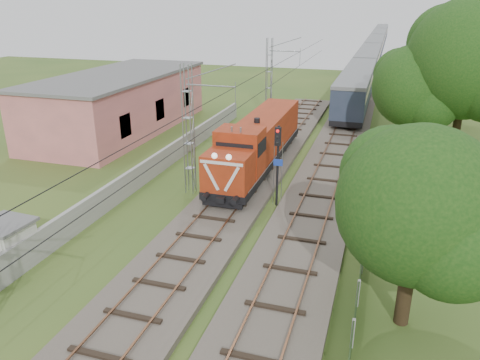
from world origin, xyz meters
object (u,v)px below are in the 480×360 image
(coach_rake, at_px, (375,47))
(relay_hut, at_px, (8,244))
(locomotive, at_px, (258,142))
(signal_post, at_px, (278,152))

(coach_rake, xyz_separation_m, relay_hut, (-12.40, -85.48, -1.46))
(locomotive, relative_size, signal_post, 3.25)
(signal_post, distance_m, relay_hut, 14.52)
(locomotive, distance_m, coach_rake, 69.79)
(locomotive, xyz_separation_m, signal_post, (2.68, -5.65, 1.23))
(locomotive, distance_m, signal_post, 6.37)
(locomotive, xyz_separation_m, coach_rake, (5.00, 69.61, 0.47))
(coach_rake, relative_size, relay_hut, 51.55)
(locomotive, xyz_separation_m, relay_hut, (-7.40, -15.87, -0.99))
(coach_rake, bearing_deg, locomotive, -94.11)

